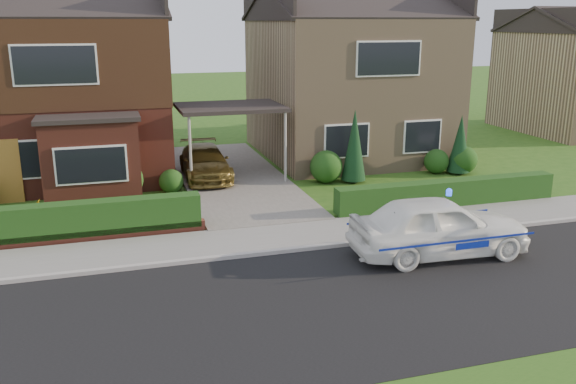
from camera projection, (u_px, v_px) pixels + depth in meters
name	position (u px, v px, depth m)	size (l,w,h in m)	color
ground	(337.00, 303.00, 12.88)	(120.00, 120.00, 0.00)	#264F15
road	(337.00, 303.00, 12.88)	(60.00, 6.00, 0.02)	black
kerb	(294.00, 250.00, 15.67)	(60.00, 0.16, 0.12)	#9E9993
sidewalk	(283.00, 237.00, 16.64)	(60.00, 2.00, 0.10)	slate
driveway	(232.00, 177.00, 23.00)	(3.80, 12.00, 0.12)	#666059
house_left	(64.00, 74.00, 23.06)	(7.50, 9.53, 7.25)	brown
house_right	(347.00, 71.00, 26.39)	(7.50, 8.06, 7.25)	#9B7E5F
carport_link	(230.00, 108.00, 22.26)	(3.80, 3.00, 2.77)	black
dwarf_wall	(60.00, 239.00, 16.11)	(7.70, 0.25, 0.36)	brown
hedge_left	(61.00, 243.00, 16.30)	(7.50, 0.55, 0.90)	#193912
hedge_right	(446.00, 208.00, 19.41)	(7.50, 0.55, 0.80)	#193912
shrub_left_mid	(123.00, 180.00, 20.17)	(1.32, 1.32, 1.32)	#193912
shrub_left_near	(171.00, 181.00, 20.95)	(0.84, 0.84, 0.84)	#193912
shrub_right_near	(326.00, 167.00, 22.27)	(1.20, 1.20, 1.20)	#193912
shrub_right_mid	(436.00, 161.00, 23.66)	(0.96, 0.96, 0.96)	#193912
shrub_right_far	(463.00, 160.00, 23.65)	(1.08, 1.08, 1.08)	#193912
conifer_a	(354.00, 147.00, 22.17)	(0.90, 0.90, 2.60)	black
conifer_b	(460.00, 146.00, 23.44)	(0.90, 0.90, 2.20)	black
police_car	(439.00, 227.00, 15.26)	(4.15, 4.59, 1.70)	white
driveway_car	(205.00, 162.00, 22.52)	(1.64, 4.03, 1.17)	brown
potted_plant_b	(35.00, 215.00, 17.33)	(0.38, 0.47, 0.85)	gray
potted_plant_c	(181.00, 212.00, 17.60)	(0.48, 0.48, 0.86)	gray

